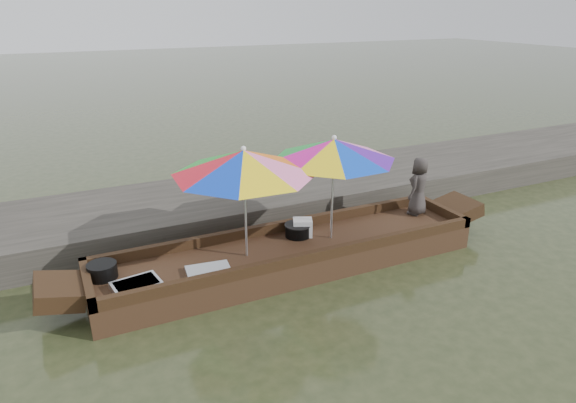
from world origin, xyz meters
name	(u,v)px	position (x,y,z in m)	size (l,w,h in m)	color
water	(291,268)	(0.00, 0.00, 0.00)	(80.00, 80.00, 0.00)	#2A331B
dock	(238,202)	(0.00, 2.20, 0.25)	(22.00, 2.20, 0.50)	#2D2B26
boat_hull	(291,257)	(0.00, 0.00, 0.17)	(5.59, 1.20, 0.35)	#372718
cooking_pot	(102,271)	(-2.54, 0.21, 0.45)	(0.37, 0.37, 0.20)	black
tray_crayfish	(136,286)	(-2.21, -0.26, 0.39)	(0.56, 0.39, 0.09)	silver
tray_scallop	(209,271)	(-1.30, -0.26, 0.38)	(0.56, 0.39, 0.06)	silver
charcoal_grill	(298,231)	(0.24, 0.26, 0.44)	(0.37, 0.37, 0.18)	black
supply_bag	(303,227)	(0.31, 0.25, 0.48)	(0.28, 0.22, 0.26)	silver
vendor	(419,186)	(2.41, 0.21, 0.83)	(0.47, 0.31, 0.96)	#332E2C
umbrella_bow	(245,203)	(-0.68, 0.00, 1.12)	(1.91, 1.91, 1.55)	#5B14A5
umbrella_stern	(332,188)	(0.66, 0.00, 1.12)	(1.76, 1.76, 1.55)	red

